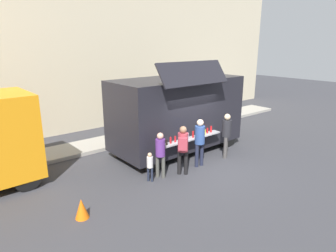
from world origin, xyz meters
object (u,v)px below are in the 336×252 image
customer_rear_waiting (160,151)px  traffic_cone_orange (82,209)px  customer_front_ordering (200,139)px  customer_mid_with_backpack (183,146)px  food_truck_main (177,112)px  child_near_queue (150,164)px  customer_extra_browsing (227,132)px  trash_bin (200,117)px

customer_rear_waiting → traffic_cone_orange: bearing=157.3°
customer_front_ordering → customer_mid_with_backpack: size_ratio=1.03×
food_truck_main → customer_rear_waiting: size_ratio=3.47×
food_truck_main → customer_rear_waiting: food_truck_main is taller
customer_front_ordering → child_near_queue: 2.20m
customer_extra_browsing → child_near_queue: customer_extra_browsing is taller
customer_front_ordering → customer_rear_waiting: 1.72m
food_truck_main → trash_bin: food_truck_main is taller
customer_rear_waiting → customer_extra_browsing: bearing=-37.7°
customer_mid_with_backpack → child_near_queue: customer_mid_with_backpack is taller
child_near_queue → trash_bin: bearing=-0.7°
trash_bin → customer_front_ordering: size_ratio=0.52×
traffic_cone_orange → customer_front_ordering: size_ratio=0.31×
customer_mid_with_backpack → child_near_queue: (-1.17, 0.29, -0.47)m
trash_bin → traffic_cone_orange: bearing=-152.5°
customer_mid_with_backpack → customer_rear_waiting: customer_mid_with_backpack is taller
customer_front_ordering → customer_rear_waiting: customer_front_ordering is taller
trash_bin → customer_extra_browsing: size_ratio=0.52×
traffic_cone_orange → customer_extra_browsing: size_ratio=0.31×
traffic_cone_orange → customer_mid_with_backpack: customer_mid_with_backpack is taller
customer_extra_browsing → food_truck_main: bearing=-4.8°
customer_extra_browsing → child_near_queue: size_ratio=1.78×
customer_rear_waiting → customer_extra_browsing: customer_extra_browsing is taller
food_truck_main → customer_rear_waiting: 2.83m
customer_front_ordering → child_near_queue: customer_front_ordering is taller
customer_mid_with_backpack → customer_front_ordering: bearing=-36.9°
traffic_cone_orange → customer_rear_waiting: customer_rear_waiting is taller
food_truck_main → customer_mid_with_backpack: size_ratio=3.17×
customer_mid_with_backpack → customer_rear_waiting: (-0.73, 0.31, -0.12)m
trash_bin → child_near_queue: 7.45m
food_truck_main → customer_front_ordering: 1.95m
traffic_cone_orange → customer_extra_browsing: bearing=4.4°
food_truck_main → child_near_queue: food_truck_main is taller
traffic_cone_orange → customer_rear_waiting: (3.07, 0.64, 0.68)m
trash_bin → child_near_queue: (-6.27, -4.01, 0.14)m
trash_bin → child_near_queue: bearing=-147.4°
customer_extra_browsing → customer_front_ordering: bearing=55.6°
customer_mid_with_backpack → trash_bin: bearing=-7.3°
child_near_queue → customer_front_ordering: bearing=-36.3°
trash_bin → customer_mid_with_backpack: 6.70m
traffic_cone_orange → customer_rear_waiting: 3.21m
traffic_cone_orange → child_near_queue: size_ratio=0.55×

